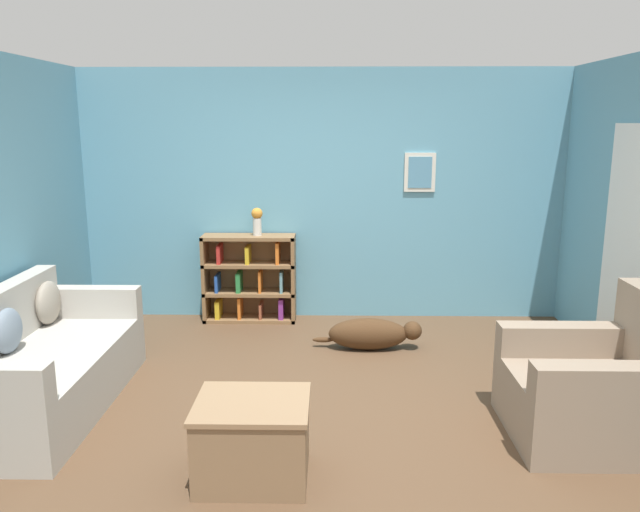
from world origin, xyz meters
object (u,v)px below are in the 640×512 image
recliner_chair (600,389)px  dog (371,334)px  coffee_table (253,437)px  vase (257,220)px  couch (36,367)px  bookshelf (250,279)px

recliner_chair → dog: size_ratio=1.02×
coffee_table → vase: bearing=95.8°
couch → dog: (2.52, 1.25, -0.17)m
recliner_chair → coffee_table: recliner_chair is taller
bookshelf → dog: size_ratio=0.95×
couch → bookshelf: (1.29, 2.11, 0.12)m
dog → couch: bearing=-153.6°
couch → dog: couch is taller
couch → vase: (1.38, 2.09, 0.76)m
dog → bookshelf: bearing=144.7°
couch → vase: bearing=56.6°
bookshelf → vase: bearing=-13.1°
couch → dog: size_ratio=1.87×
recliner_chair → dog: recliner_chair is taller
bookshelf → vase: (0.09, -0.02, 0.63)m
recliner_chair → dog: bearing=131.1°
dog → vase: 1.69m
bookshelf → vase: vase is taller
recliner_chair → coffee_table: size_ratio=1.55×
couch → recliner_chair: (3.92, -0.36, 0.02)m
recliner_chair → vase: (-2.53, 2.45, 0.74)m
coffee_table → dog: coffee_table is taller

